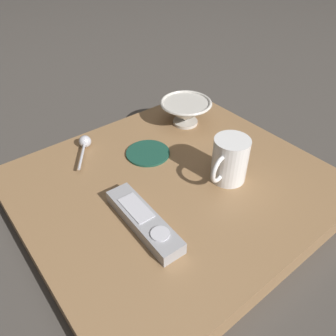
{
  "coord_description": "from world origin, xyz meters",
  "views": [
    {
      "loc": [
        0.35,
        0.42,
        0.52
      ],
      "look_at": [
        -0.0,
        -0.02,
        0.07
      ],
      "focal_mm": 35.47,
      "sensor_mm": 36.0,
      "label": 1
    }
  ],
  "objects": [
    {
      "name": "ground_plane",
      "position": [
        0.0,
        0.0,
        0.0
      ],
      "size": [
        6.0,
        6.0,
        0.0
      ],
      "primitive_type": "plane",
      "color": "#47423D"
    },
    {
      "name": "table",
      "position": [
        0.0,
        0.0,
        0.02
      ],
      "size": [
        0.63,
        0.57,
        0.05
      ],
      "color": "#936D47",
      "rests_on": "ground"
    },
    {
      "name": "cereal_bowl",
      "position": [
        -0.17,
        -0.16,
        0.09
      ],
      "size": [
        0.14,
        0.14,
        0.07
      ],
      "color": "beige",
      "rests_on": "table"
    },
    {
      "name": "coffee_mug",
      "position": [
        -0.09,
        0.07,
        0.1
      ],
      "size": [
        0.11,
        0.08,
        0.1
      ],
      "color": "white",
      "rests_on": "table"
    },
    {
      "name": "teaspoon",
      "position": [
        0.09,
        -0.22,
        0.06
      ],
      "size": [
        0.08,
        0.1,
        0.03
      ],
      "color": "silver",
      "rests_on": "table"
    },
    {
      "name": "tv_remote_near",
      "position": [
        0.13,
        0.07,
        0.06
      ],
      "size": [
        0.05,
        0.19,
        0.03
      ],
      "color": "#9E9EA3",
      "rests_on": "table"
    },
    {
      "name": "drink_coaster",
      "position": [
        -0.01,
        -0.11,
        0.05
      ],
      "size": [
        0.1,
        0.1,
        0.01
      ],
      "color": "#194738",
      "rests_on": "table"
    }
  ]
}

